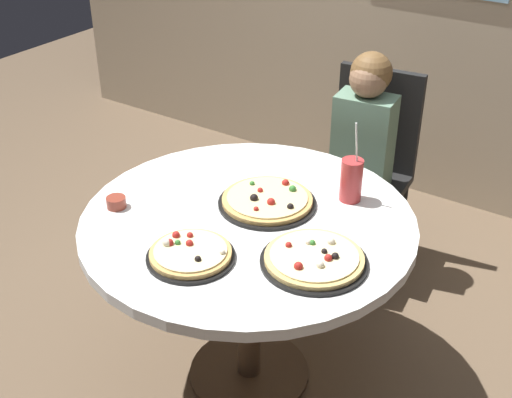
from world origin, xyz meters
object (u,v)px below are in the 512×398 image
object	(u,v)px
pizza_cheese	(190,254)
sauce_bowl	(116,202)
soda_cup	(351,180)
dining_table	(248,242)
pizza_pepperoni	(314,259)
chair_wooden	(369,159)
diner_child	(354,184)
pizza_veggie	(267,201)

from	to	relation	value
pizza_cheese	sauce_bowl	distance (m)	0.42
soda_cup	sauce_bowl	world-z (taller)	soda_cup
pizza_cheese	dining_table	bearing A→B (deg)	87.06
dining_table	pizza_pepperoni	world-z (taller)	pizza_pepperoni
dining_table	pizza_cheese	size ratio (longest dim) A/B	4.12
chair_wooden	dining_table	bearing A→B (deg)	-89.44
chair_wooden	sauce_bowl	bearing A→B (deg)	-108.72
dining_table	pizza_pepperoni	distance (m)	0.36
diner_child	pizza_veggie	distance (m)	0.79
sauce_bowl	pizza_veggie	bearing A→B (deg)	35.58
dining_table	chair_wooden	distance (m)	1.04
chair_wooden	soda_cup	distance (m)	0.82
pizza_pepperoni	chair_wooden	bearing A→B (deg)	106.37
dining_table	diner_child	xyz separation A→B (m)	(0.01, 0.85, -0.16)
chair_wooden	sauce_bowl	distance (m)	1.33
dining_table	pizza_pepperoni	bearing A→B (deg)	-18.34
diner_child	pizza_pepperoni	distance (m)	1.05
pizza_pepperoni	soda_cup	distance (m)	0.43
dining_table	sauce_bowl	bearing A→B (deg)	-154.52
pizza_pepperoni	sauce_bowl	distance (m)	0.76
chair_wooden	diner_child	world-z (taller)	diner_child
chair_wooden	pizza_cheese	xyz separation A→B (m)	(-0.01, -1.33, 0.24)
diner_child	pizza_cheese	world-z (taller)	diner_child
pizza_pepperoni	pizza_cheese	bearing A→B (deg)	-150.28
sauce_bowl	dining_table	bearing A→B (deg)	25.48
pizza_pepperoni	dining_table	bearing A→B (deg)	161.66
sauce_bowl	chair_wooden	bearing A→B (deg)	71.28
dining_table	pizza_veggie	distance (m)	0.16
chair_wooden	pizza_veggie	world-z (taller)	chair_wooden
chair_wooden	pizza_veggie	xyz separation A→B (m)	(0.02, -0.92, 0.24)
diner_child	sauce_bowl	bearing A→B (deg)	-112.52
pizza_veggie	sauce_bowl	distance (m)	0.54
pizza_cheese	pizza_pepperoni	bearing A→B (deg)	29.72
dining_table	sauce_bowl	distance (m)	0.49
dining_table	chair_wooden	world-z (taller)	chair_wooden
pizza_pepperoni	pizza_veggie	bearing A→B (deg)	145.48
pizza_cheese	sauce_bowl	xyz separation A→B (m)	(-0.41, 0.10, 0.00)
soda_cup	chair_wooden	bearing A→B (deg)	108.95
pizza_veggie	dining_table	bearing A→B (deg)	-94.91
diner_child	sauce_bowl	xyz separation A→B (m)	(-0.44, -1.06, 0.29)
dining_table	pizza_veggie	size ratio (longest dim) A/B	3.32
pizza_cheese	pizza_pepperoni	world-z (taller)	same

